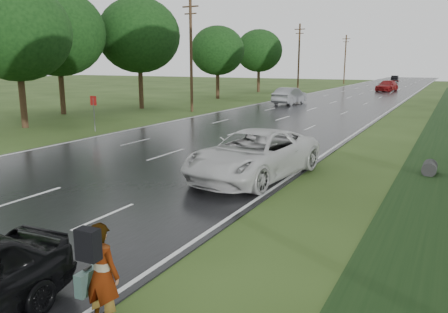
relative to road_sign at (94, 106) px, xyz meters
name	(u,v)px	position (x,y,z in m)	size (l,w,h in m)	color
ground	(24,200)	(8.50, -12.00, -1.64)	(220.00, 220.00, 0.00)	#2A3F16
road	(344,99)	(8.50, 33.00, -1.62)	(14.00, 180.00, 0.04)	black
edge_stripe_east	(403,101)	(15.25, 33.00, -1.60)	(0.12, 180.00, 0.01)	silver
edge_stripe_west	(291,97)	(1.75, 33.00, -1.60)	(0.12, 180.00, 0.01)	silver
center_line	(344,99)	(8.50, 33.00, -1.60)	(0.12, 180.00, 0.01)	silver
drainage_ditch	(439,140)	(20.00, 6.71, -1.61)	(2.20, 120.00, 0.56)	black
road_sign	(94,106)	(0.00, 0.00, 0.00)	(0.50, 0.06, 2.30)	slate
utility_pole_mid	(191,53)	(-0.70, 13.00, 3.55)	(1.60, 0.26, 10.00)	#3B2718
utility_pole_far	(299,57)	(-0.70, 43.00, 3.55)	(1.60, 0.26, 10.00)	#3B2718
utility_pole_distant	(345,59)	(-0.70, 73.00, 3.55)	(1.60, 0.26, 10.00)	#3B2718
tree_west_b	(16,32)	(-5.50, -1.00, 4.73)	(7.20, 7.20, 9.62)	#3B2718
tree_west_c	(139,35)	(-6.50, 13.00, 5.27)	(7.80, 7.80, 10.43)	#3B2718
tree_west_d	(218,51)	(-5.70, 27.00, 4.18)	(6.60, 6.60, 8.80)	#3B2718
tree_west_e	(57,33)	(-9.50, 6.00, 5.19)	(8.00, 8.00, 10.44)	#3B2718
tree_west_f	(259,51)	(-6.30, 41.00, 4.49)	(7.00, 7.00, 9.29)	#3B2718
pedestrian	(100,273)	(15.72, -16.01, -0.68)	(0.86, 0.73, 1.86)	#A5998C
white_pickup	(254,154)	(14.00, -5.91, -0.70)	(3.00, 6.51, 1.81)	silver
silver_sedan	(290,96)	(4.88, 23.78, -0.72)	(1.87, 5.35, 1.76)	gray
far_car_red	(387,86)	(10.88, 51.61, -0.78)	(2.30, 5.66, 1.64)	maroon
far_car_dark	(395,79)	(7.50, 88.39, -0.89)	(1.52, 4.35, 1.43)	black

